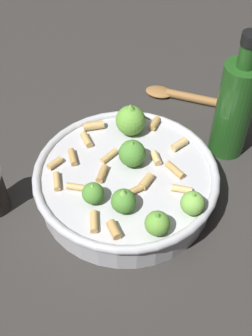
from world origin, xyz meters
name	(u,v)px	position (x,y,z in m)	size (l,w,h in m)	color
ground_plane	(126,193)	(0.00, 0.00, 0.00)	(2.40, 2.40, 0.00)	#2D2B28
cooking_pan	(127,179)	(0.00, 0.00, 0.03)	(0.27, 0.27, 0.10)	#B7B7BC
olive_oil_bottle	(235,107)	(-0.20, -0.01, 0.09)	(0.06, 0.06, 0.21)	#1E4C19
wooden_spoon	(194,98)	(-0.22, -0.14, 0.01)	(0.16, 0.18, 0.02)	olive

